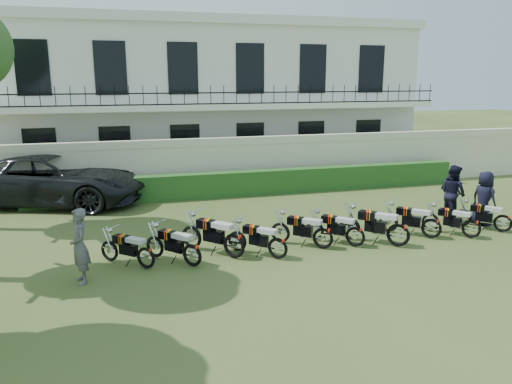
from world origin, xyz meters
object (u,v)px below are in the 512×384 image
(officer_4, at_px, (453,193))
(motorcycle_8, at_px, (472,224))
(motorcycle_2, at_px, (234,240))
(officer_5, at_px, (451,190))
(motorcycle_0, at_px, (146,253))
(motorcycle_5, at_px, (356,232))
(motorcycle_9, at_px, (503,219))
(motorcycle_3, at_px, (278,243))
(inspector, at_px, (80,246))
(officer_3, at_px, (484,198))
(suv, at_px, (53,179))
(motorcycle_6, at_px, (399,229))
(motorcycle_4, at_px, (323,233))
(motorcycle_7, at_px, (432,223))
(motorcycle_1, at_px, (192,250))

(officer_4, bearing_deg, motorcycle_8, 153.81)
(motorcycle_2, relative_size, motorcycle_8, 1.12)
(officer_5, bearing_deg, motorcycle_2, 103.05)
(motorcycle_2, distance_m, officer_5, 8.88)
(motorcycle_0, distance_m, motorcycle_5, 5.86)
(officer_4, distance_m, officer_5, 1.12)
(motorcycle_9, xyz_separation_m, officer_4, (-0.69, 1.60, 0.51))
(motorcycle_0, bearing_deg, officer_4, -38.83)
(motorcycle_3, xyz_separation_m, officer_4, (6.80, 1.93, 0.50))
(officer_5, bearing_deg, motorcycle_8, 152.04)
(motorcycle_3, height_order, inspector, inspector)
(motorcycle_5, distance_m, officer_3, 5.15)
(suv, relative_size, inspector, 3.82)
(officer_5, bearing_deg, motorcycle_6, 123.67)
(motorcycle_8, relative_size, suv, 0.21)
(suv, relative_size, officer_3, 3.87)
(officer_4, height_order, officer_5, officer_4)
(officer_4, bearing_deg, motorcycle_9, -163.08)
(motorcycle_6, bearing_deg, officer_3, -28.63)
(officer_4, bearing_deg, motorcycle_3, 99.47)
(motorcycle_2, relative_size, motorcycle_3, 1.16)
(motorcycle_0, xyz_separation_m, inspector, (-1.52, -0.44, 0.46))
(motorcycle_5, bearing_deg, suv, 93.94)
(motorcycle_2, bearing_deg, motorcycle_9, -43.36)
(motorcycle_9, xyz_separation_m, suv, (-13.86, 7.60, 0.52))
(motorcycle_3, distance_m, officer_3, 7.60)
(motorcycle_6, bearing_deg, motorcycle_0, 131.58)
(motorcycle_8, relative_size, officer_3, 0.80)
(motorcycle_8, xyz_separation_m, inspector, (-11.08, -0.30, 0.46))
(motorcycle_4, xyz_separation_m, officer_5, (5.93, 2.44, 0.32))
(motorcycle_5, distance_m, motorcycle_7, 2.55)
(motorcycle_0, relative_size, suv, 0.20)
(motorcycle_2, xyz_separation_m, motorcycle_9, (8.60, -0.03, -0.09))
(motorcycle_6, bearing_deg, inspector, 134.85)
(motorcycle_8, distance_m, officer_4, 2.01)
(motorcycle_5, height_order, inspector, inspector)
(officer_4, bearing_deg, officer_3, -141.33)
(officer_5, bearing_deg, motorcycle_1, 102.84)
(motorcycle_1, bearing_deg, motorcycle_8, -42.79)
(motorcycle_4, distance_m, inspector, 6.46)
(motorcycle_0, relative_size, inspector, 0.75)
(motorcycle_1, height_order, motorcycle_9, motorcycle_1)
(motorcycle_9, height_order, officer_4, officer_4)
(motorcycle_7, relative_size, inspector, 0.78)
(motorcycle_2, xyz_separation_m, officer_5, (8.52, 2.50, 0.27))
(motorcycle_2, relative_size, suv, 0.23)
(motorcycle_0, height_order, motorcycle_5, motorcycle_5)
(motorcycle_0, bearing_deg, motorcycle_6, -50.16)
(motorcycle_7, bearing_deg, motorcycle_5, 136.76)
(motorcycle_1, height_order, motorcycle_6, motorcycle_6)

